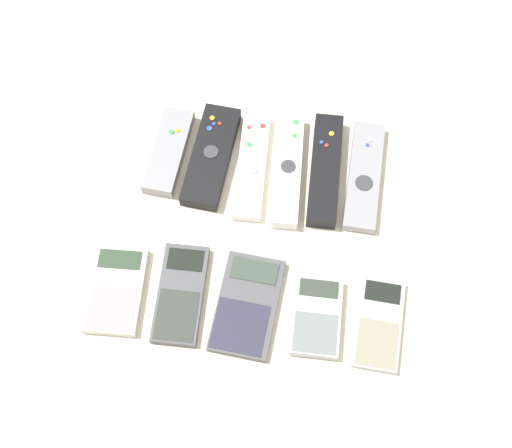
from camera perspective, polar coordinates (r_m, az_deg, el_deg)
The scene contains 12 objects.
ground_plane at distance 1.10m, azimuth -0.16°, elevation -1.37°, with size 3.00×3.00×0.00m, color beige.
remote_0 at distance 1.17m, azimuth -7.00°, elevation 5.80°, with size 0.06×0.16×0.02m.
remote_1 at distance 1.16m, azimuth -3.60°, elevation 5.43°, with size 0.07×0.19×0.03m.
remote_2 at distance 1.15m, azimuth -0.33°, elevation 4.63°, with size 0.05×0.19×0.02m.
remote_3 at distance 1.15m, azimuth 2.57°, elevation 4.35°, with size 0.05×0.20×0.02m.
remote_4 at distance 1.15m, azimuth 5.55°, elevation 4.33°, with size 0.05×0.20×0.03m.
remote_5 at distance 1.16m, azimuth 8.65°, elevation 3.81°, with size 0.05×0.19×0.02m.
calculator_0 at distance 1.08m, azimuth -11.17°, elevation -5.20°, with size 0.09×0.14×0.02m.
calculator_1 at distance 1.07m, azimuth -6.05°, elevation -5.58°, with size 0.07×0.16×0.02m.
calculator_2 at distance 1.06m, azimuth -0.70°, elevation -6.50°, with size 0.10×0.16×0.01m.
calculator_3 at distance 1.05m, azimuth 4.85°, elevation -7.38°, with size 0.07×0.12×0.02m.
calculator_4 at distance 1.06m, azimuth 9.80°, elevation -7.85°, with size 0.07×0.14×0.01m.
Camera 1 is at (0.07, -0.44, 1.01)m, focal length 50.00 mm.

